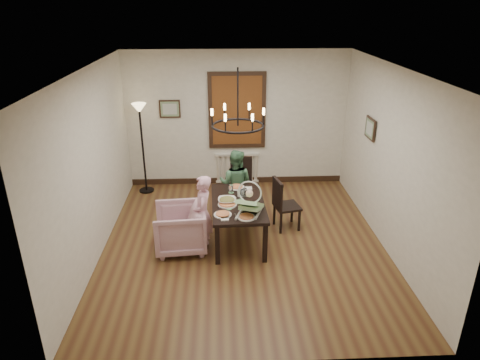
{
  "coord_description": "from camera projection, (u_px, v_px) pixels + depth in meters",
  "views": [
    {
      "loc": [
        -0.35,
        -6.03,
        3.69
      ],
      "look_at": [
        -0.05,
        0.17,
        1.05
      ],
      "focal_mm": 32.0,
      "sensor_mm": 36.0,
      "label": 1
    }
  ],
  "objects": [
    {
      "name": "chair_right",
      "position": [
        287.0,
        203.0,
        7.3
      ],
      "size": [
        0.49,
        0.49,
        0.93
      ],
      "primitive_type": null,
      "rotation": [
        0.0,
        0.0,
        1.79
      ],
      "color": "black",
      "rests_on": "room_shell"
    },
    {
      "name": "salad_bowl",
      "position": [
        227.0,
        200.0,
        6.79
      ],
      "size": [
        0.35,
        0.35,
        0.09
      ],
      "primitive_type": "imported",
      "color": "white",
      "rests_on": "dining_table"
    },
    {
      "name": "chair_far",
      "position": [
        241.0,
        183.0,
        8.1
      ],
      "size": [
        0.46,
        0.46,
        0.94
      ],
      "primitive_type": null,
      "rotation": [
        0.0,
        0.0,
        -0.11
      ],
      "color": "black",
      "rests_on": "room_shell"
    },
    {
      "name": "window_blinds",
      "position": [
        237.0,
        111.0,
        8.64
      ],
      "size": [
        1.0,
        0.03,
        1.4
      ],
      "primitive_type": "cube",
      "color": "brown",
      "rests_on": "room_shell"
    },
    {
      "name": "baby_bouncer",
      "position": [
        250.0,
        202.0,
        6.42
      ],
      "size": [
        0.54,
        0.63,
        0.35
      ],
      "primitive_type": null,
      "rotation": [
        0.0,
        0.0,
        -0.34
      ],
      "color": "#B8EEA4",
      "rests_on": "dining_table"
    },
    {
      "name": "picture_back",
      "position": [
        170.0,
        109.0,
        8.57
      ],
      "size": [
        0.42,
        0.03,
        0.36
      ],
      "primitive_type": "cube",
      "color": "black",
      "rests_on": "room_shell"
    },
    {
      "name": "drinking_glass",
      "position": [
        243.0,
        194.0,
        6.95
      ],
      "size": [
        0.07,
        0.07,
        0.15
      ],
      "primitive_type": "cylinder",
      "color": "silver",
      "rests_on": "dining_table"
    },
    {
      "name": "seated_man",
      "position": [
        236.0,
        189.0,
        7.71
      ],
      "size": [
        0.6,
        0.52,
        1.05
      ],
      "primitive_type": "imported",
      "rotation": [
        0.0,
        0.0,
        2.87
      ],
      "color": "#487953",
      "rests_on": "room_shell"
    },
    {
      "name": "floor_lamp",
      "position": [
        143.0,
        150.0,
        8.54
      ],
      "size": [
        0.3,
        0.3,
        1.8
      ],
      "primitive_type": null,
      "color": "black",
      "rests_on": "room_shell"
    },
    {
      "name": "radiator",
      "position": [
        237.0,
        168.0,
        9.15
      ],
      "size": [
        0.92,
        0.12,
        0.62
      ],
      "primitive_type": null,
      "color": "silver",
      "rests_on": "room_shell"
    },
    {
      "name": "picture_right",
      "position": [
        370.0,
        128.0,
        7.28
      ],
      "size": [
        0.03,
        0.42,
        0.36
      ],
      "primitive_type": "cube",
      "rotation": [
        0.0,
        0.0,
        1.57
      ],
      "color": "black",
      "rests_on": "room_shell"
    },
    {
      "name": "chandelier",
      "position": [
        238.0,
        126.0,
        6.35
      ],
      "size": [
        0.8,
        0.8,
        0.04
      ],
      "primitive_type": "torus",
      "color": "black",
      "rests_on": "room_shell"
    },
    {
      "name": "armchair",
      "position": [
        180.0,
        228.0,
        6.72
      ],
      "size": [
        0.86,
        0.84,
        0.73
      ],
      "primitive_type": "imported",
      "rotation": [
        0.0,
        0.0,
        -1.49
      ],
      "color": "#D8A5BD",
      "rests_on": "room_shell"
    },
    {
      "name": "room_shell",
      "position": [
        243.0,
        155.0,
        6.79
      ],
      "size": [
        4.51,
        5.0,
        2.81
      ],
      "color": "brown",
      "rests_on": "ground"
    },
    {
      "name": "dining_table",
      "position": [
        238.0,
        206.0,
        6.87
      ],
      "size": [
        0.87,
        1.5,
        0.69
      ],
      "rotation": [
        0.0,
        0.0,
        0.03
      ],
      "color": "black",
      "rests_on": "room_shell"
    },
    {
      "name": "elderly_woman",
      "position": [
        203.0,
        220.0,
        6.65
      ],
      "size": [
        0.26,
        0.38,
        1.03
      ],
      "primitive_type": "imported",
      "rotation": [
        0.0,
        0.0,
        -1.6
      ],
      "color": "#DD9CB1",
      "rests_on": "room_shell"
    },
    {
      "name": "pizza_platter",
      "position": [
        227.0,
        204.0,
        6.72
      ],
      "size": [
        0.3,
        0.3,
        0.04
      ],
      "primitive_type": "cylinder",
      "color": "tan",
      "rests_on": "dining_table"
    }
  ]
}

